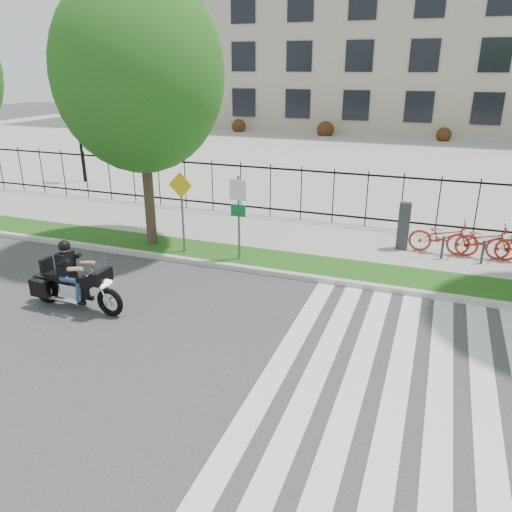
% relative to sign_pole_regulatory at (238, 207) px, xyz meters
% --- Properties ---
extents(ground, '(120.00, 120.00, 0.00)m').
position_rel_sign_pole_regulatory_xyz_m(ground, '(0.60, -4.58, -1.74)').
color(ground, '#3A3A3C').
rests_on(ground, ground).
extents(curb, '(60.00, 0.20, 0.15)m').
position_rel_sign_pole_regulatory_xyz_m(curb, '(0.60, -0.48, -1.66)').
color(curb, '#B2B0A8').
rests_on(curb, ground).
extents(grass_verge, '(60.00, 1.50, 0.15)m').
position_rel_sign_pole_regulatory_xyz_m(grass_verge, '(0.60, 0.37, -1.66)').
color(grass_verge, '#174E13').
rests_on(grass_verge, ground).
extents(sidewalk, '(60.00, 3.50, 0.15)m').
position_rel_sign_pole_regulatory_xyz_m(sidewalk, '(0.60, 2.87, -1.66)').
color(sidewalk, '#A2A198').
rests_on(sidewalk, ground).
extents(plaza, '(80.00, 34.00, 0.10)m').
position_rel_sign_pole_regulatory_xyz_m(plaza, '(0.60, 20.42, -1.69)').
color(plaza, '#A2A198').
rests_on(plaza, ground).
extents(crosswalk_stripes, '(5.70, 8.00, 0.01)m').
position_rel_sign_pole_regulatory_xyz_m(crosswalk_stripes, '(5.43, -4.58, -1.73)').
color(crosswalk_stripes, silver).
rests_on(crosswalk_stripes, ground).
extents(iron_fence, '(30.00, 0.06, 2.00)m').
position_rel_sign_pole_regulatory_xyz_m(iron_fence, '(0.60, 4.62, -0.59)').
color(iron_fence, black).
rests_on(iron_fence, sidewalk).
extents(office_building, '(60.00, 21.90, 20.15)m').
position_rel_sign_pole_regulatory_xyz_m(office_building, '(0.60, 40.34, 8.23)').
color(office_building, '#A49A84').
rests_on(office_building, ground).
extents(lamp_post_left, '(1.06, 0.70, 4.25)m').
position_rel_sign_pole_regulatory_xyz_m(lamp_post_left, '(-11.40, 7.42, 1.47)').
color(lamp_post_left, black).
rests_on(lamp_post_left, ground).
extents(street_tree_1, '(4.97, 4.97, 8.05)m').
position_rel_sign_pole_regulatory_xyz_m(street_tree_1, '(-3.20, 0.37, 3.59)').
color(street_tree_1, '#3C2820').
rests_on(street_tree_1, grass_verge).
extents(sign_pole_regulatory, '(0.50, 0.09, 2.50)m').
position_rel_sign_pole_regulatory_xyz_m(sign_pole_regulatory, '(0.00, 0.00, 0.00)').
color(sign_pole_regulatory, '#59595B').
rests_on(sign_pole_regulatory, grass_verge).
extents(sign_pole_warning, '(0.78, 0.09, 2.49)m').
position_rel_sign_pole_regulatory_xyz_m(sign_pole_warning, '(-1.84, 0.00, 0.00)').
color(sign_pole_warning, '#59595B').
rests_on(sign_pole_warning, grass_verge).
extents(motorcycle_rider, '(2.70, 0.81, 2.09)m').
position_rel_sign_pole_regulatory_xyz_m(motorcycle_rider, '(-2.59, -4.10, -1.05)').
color(motorcycle_rider, black).
rests_on(motorcycle_rider, ground).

